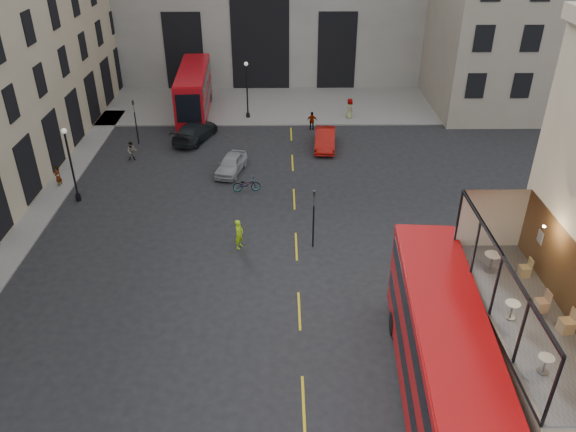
{
  "coord_description": "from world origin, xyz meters",
  "views": [
    {
      "loc": [
        -2.86,
        -16.41,
        18.76
      ],
      "look_at": [
        -2.52,
        10.54,
        3.0
      ],
      "focal_mm": 35.0,
      "sensor_mm": 36.0,
      "label": 1
    }
  ],
  "objects_px": {
    "street_lamp_a": "(72,169)",
    "cafe_table_far": "(492,260)",
    "car_a": "(231,164)",
    "cafe_chair_c": "(542,305)",
    "street_lamp_b": "(247,94)",
    "pedestrian_c": "(312,121)",
    "bus_near": "(441,349)",
    "car_c": "(195,131)",
    "cafe_table_mid": "(512,308)",
    "cafe_table_near": "(545,362)",
    "car_b": "(325,139)",
    "traffic_light_near": "(314,212)",
    "pedestrian_a": "(132,151)",
    "traffic_light_far": "(135,117)",
    "pedestrian_b": "(202,112)",
    "cyclist": "(239,234)",
    "cafe_chair_b": "(567,325)",
    "pedestrian_e": "(58,177)",
    "pedestrian_d": "(350,109)",
    "bicycle": "(247,184)",
    "bus_far": "(194,90)"
  },
  "relations": [
    {
      "from": "street_lamp_a",
      "to": "bus_near",
      "type": "bearing_deg",
      "value": -40.9
    },
    {
      "from": "traffic_light_near",
      "to": "cafe_chair_b",
      "type": "distance_m",
      "value": 15.59
    },
    {
      "from": "bus_far",
      "to": "car_c",
      "type": "relative_size",
      "value": 2.08
    },
    {
      "from": "traffic_light_far",
      "to": "cafe_table_far",
      "type": "height_order",
      "value": "cafe_table_far"
    },
    {
      "from": "traffic_light_far",
      "to": "pedestrian_b",
      "type": "relative_size",
      "value": 2.24
    },
    {
      "from": "car_a",
      "to": "cafe_chair_c",
      "type": "relative_size",
      "value": 4.65
    },
    {
      "from": "car_c",
      "to": "car_b",
      "type": "bearing_deg",
      "value": -170.23
    },
    {
      "from": "traffic_light_near",
      "to": "cafe_chair_b",
      "type": "relative_size",
      "value": 3.93
    },
    {
      "from": "cafe_table_mid",
      "to": "pedestrian_b",
      "type": "bearing_deg",
      "value": 115.73
    },
    {
      "from": "bus_near",
      "to": "pedestrian_c",
      "type": "height_order",
      "value": "bus_near"
    },
    {
      "from": "street_lamp_a",
      "to": "cafe_table_far",
      "type": "bearing_deg",
      "value": -32.95
    },
    {
      "from": "cafe_chair_b",
      "to": "cafe_chair_c",
      "type": "bearing_deg",
      "value": 109.52
    },
    {
      "from": "street_lamp_b",
      "to": "pedestrian_d",
      "type": "distance_m",
      "value": 9.63
    },
    {
      "from": "car_b",
      "to": "pedestrian_c",
      "type": "distance_m",
      "value": 4.2
    },
    {
      "from": "cafe_chair_b",
      "to": "cafe_table_mid",
      "type": "bearing_deg",
      "value": 156.13
    },
    {
      "from": "traffic_light_near",
      "to": "pedestrian_a",
      "type": "xyz_separation_m",
      "value": [
        -13.73,
        12.68,
        -1.66
      ]
    },
    {
      "from": "bus_near",
      "to": "cafe_table_far",
      "type": "relative_size",
      "value": 14.92
    },
    {
      "from": "cafe_chair_c",
      "to": "car_a",
      "type": "bearing_deg",
      "value": 122.3
    },
    {
      "from": "cafe_table_far",
      "to": "cafe_chair_c",
      "type": "relative_size",
      "value": 0.95
    },
    {
      "from": "traffic_light_far",
      "to": "bicycle",
      "type": "xyz_separation_m",
      "value": [
        9.63,
        -8.72,
        -1.91
      ]
    },
    {
      "from": "street_lamp_b",
      "to": "pedestrian_e",
      "type": "relative_size",
      "value": 3.3
    },
    {
      "from": "street_lamp_b",
      "to": "pedestrian_c",
      "type": "height_order",
      "value": "street_lamp_b"
    },
    {
      "from": "street_lamp_a",
      "to": "cafe_chair_c",
      "type": "relative_size",
      "value": 6.04
    },
    {
      "from": "bus_near",
      "to": "cafe_chair_b",
      "type": "distance_m",
      "value": 4.72
    },
    {
      "from": "traffic_light_near",
      "to": "pedestrian_a",
      "type": "relative_size",
      "value": 2.47
    },
    {
      "from": "street_lamp_a",
      "to": "cafe_table_mid",
      "type": "distance_m",
      "value": 29.18
    },
    {
      "from": "pedestrian_a",
      "to": "traffic_light_far",
      "type": "bearing_deg",
      "value": 87.46
    },
    {
      "from": "car_c",
      "to": "cafe_table_mid",
      "type": "bearing_deg",
      "value": 138.39
    },
    {
      "from": "bus_far",
      "to": "car_b",
      "type": "bearing_deg",
      "value": -33.99
    },
    {
      "from": "pedestrian_a",
      "to": "cyclist",
      "type": "bearing_deg",
      "value": -61.01
    },
    {
      "from": "car_c",
      "to": "cafe_table_mid",
      "type": "xyz_separation_m",
      "value": [
        16.09,
        -28.77,
        4.27
      ]
    },
    {
      "from": "pedestrian_c",
      "to": "bus_far",
      "type": "bearing_deg",
      "value": -14.7
    },
    {
      "from": "street_lamp_b",
      "to": "bicycle",
      "type": "xyz_separation_m",
      "value": [
        0.63,
        -14.72,
        -1.88
      ]
    },
    {
      "from": "bus_far",
      "to": "cyclist",
      "type": "xyz_separation_m",
      "value": [
        5.6,
        -22.94,
        -1.58
      ]
    },
    {
      "from": "cafe_table_near",
      "to": "car_b",
      "type": "bearing_deg",
      "value": 99.91
    },
    {
      "from": "street_lamp_a",
      "to": "bicycle",
      "type": "height_order",
      "value": "street_lamp_a"
    },
    {
      "from": "bus_near",
      "to": "car_c",
      "type": "xyz_separation_m",
      "value": [
        -13.77,
        28.53,
        -1.98
      ]
    },
    {
      "from": "pedestrian_c",
      "to": "street_lamp_b",
      "type": "bearing_deg",
      "value": -21.86
    },
    {
      "from": "pedestrian_e",
      "to": "cafe_table_mid",
      "type": "bearing_deg",
      "value": 67.17
    },
    {
      "from": "bus_far",
      "to": "cafe_chair_b",
      "type": "bearing_deg",
      "value": -62.44
    },
    {
      "from": "street_lamp_b",
      "to": "cafe_table_far",
      "type": "distance_m",
      "value": 33.31
    },
    {
      "from": "pedestrian_c",
      "to": "cafe_chair_b",
      "type": "height_order",
      "value": "cafe_chair_b"
    },
    {
      "from": "pedestrian_d",
      "to": "cafe_chair_c",
      "type": "distance_m",
      "value": 33.76
    },
    {
      "from": "car_c",
      "to": "pedestrian_c",
      "type": "relative_size",
      "value": 3.31
    },
    {
      "from": "street_lamp_a",
      "to": "cafe_table_far",
      "type": "distance_m",
      "value": 27.6
    },
    {
      "from": "cafe_table_near",
      "to": "bicycle",
      "type": "bearing_deg",
      "value": 117.16
    },
    {
      "from": "car_b",
      "to": "cafe_chair_b",
      "type": "height_order",
      "value": "cafe_chair_b"
    },
    {
      "from": "cyclist",
      "to": "cafe_table_near",
      "type": "bearing_deg",
      "value": -118.02
    },
    {
      "from": "cyclist",
      "to": "pedestrian_b",
      "type": "distance_m",
      "value": 21.93
    },
    {
      "from": "car_b",
      "to": "cyclist",
      "type": "height_order",
      "value": "cyclist"
    }
  ]
}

